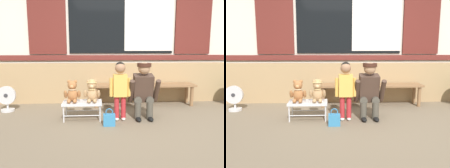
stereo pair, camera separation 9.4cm
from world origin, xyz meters
The scene contains 11 objects.
ground_plane centered at (0.00, 0.00, 0.00)m, with size 60.00×60.00×0.00m, color #756651.
brick_low_wall centered at (0.00, 1.43, 0.42)m, with size 7.42×0.25×0.85m, color tan.
shop_facade centered at (0.00, 1.94, 1.65)m, with size 7.57×0.26×3.28m.
wooden_bench_long centered at (0.38, 1.06, 0.37)m, with size 2.10×0.40×0.44m.
small_display_bench centered at (-0.82, 0.19, 0.27)m, with size 0.64×0.36×0.30m.
teddy_bear_plain centered at (-0.98, 0.19, 0.46)m, with size 0.28×0.26×0.36m.
teddy_bear_with_hat centered at (-0.66, 0.19, 0.47)m, with size 0.28×0.27×0.36m.
child_standing centered at (-0.20, 0.11, 0.59)m, with size 0.35×0.18×0.96m.
adult_crouching centered at (0.21, 0.20, 0.48)m, with size 0.50×0.49×0.95m.
handbag_on_ground centered at (-0.39, -0.15, 0.10)m, with size 0.18×0.11×0.27m.
floor_fan centered at (-2.25, 0.75, 0.24)m, with size 0.34×0.24×0.48m.
Camera 1 is at (-0.56, -3.46, 1.18)m, focal length 36.17 mm.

